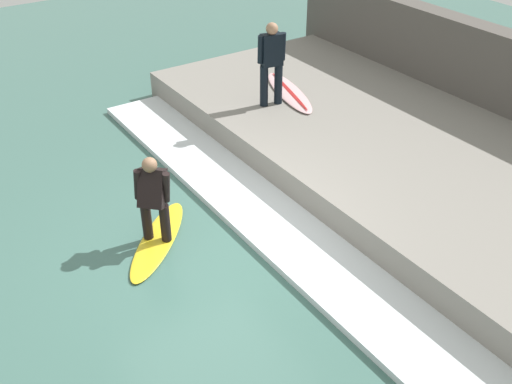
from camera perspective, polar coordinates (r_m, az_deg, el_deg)
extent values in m
plane|color=#426B60|center=(8.55, -4.62, -5.63)|extent=(28.00, 28.00, 0.00)
cube|color=gray|center=(10.49, 14.05, 3.15)|extent=(4.40, 10.62, 0.54)
cube|color=#544F49|center=(12.00, 22.71, 9.15)|extent=(0.50, 11.15, 1.93)
cube|color=silver|center=(9.00, 1.57, -2.88)|extent=(1.14, 10.09, 0.10)
ellipsoid|color=yellow|center=(8.79, -9.32, -4.53)|extent=(1.69, 1.70, 0.06)
cylinder|color=black|center=(8.56, -8.65, -2.91)|extent=(0.14, 0.14, 0.59)
cylinder|color=black|center=(8.64, -10.37, -2.70)|extent=(0.14, 0.14, 0.59)
cube|color=black|center=(8.28, -9.87, 0.38)|extent=(0.52, 0.53, 0.58)
sphere|color=#846047|center=(8.09, -10.11, 2.57)|extent=(0.21, 0.21, 0.21)
cylinder|color=black|center=(8.20, -8.55, 0.43)|extent=(0.10, 0.18, 0.49)
cylinder|color=black|center=(8.33, -11.20, 0.71)|extent=(0.10, 0.18, 0.49)
cylinder|color=black|center=(11.36, 2.14, 10.26)|extent=(0.15, 0.15, 0.78)
cylinder|color=black|center=(11.26, 0.77, 10.06)|extent=(0.15, 0.15, 0.78)
cube|color=black|center=(11.06, 1.51, 13.38)|extent=(0.42, 0.33, 0.59)
sphere|color=#A87A5B|center=(10.94, 1.54, 15.29)|extent=(0.22, 0.22, 0.22)
cylinder|color=black|center=(11.13, 2.56, 13.67)|extent=(0.11, 0.12, 0.51)
cylinder|color=black|center=(10.98, 0.45, 13.42)|extent=(0.11, 0.12, 0.51)
ellipsoid|color=beige|center=(11.92, 3.17, 9.49)|extent=(1.03, 2.12, 0.06)
ellipsoid|color=#B21E1E|center=(11.91, 3.17, 9.63)|extent=(0.60, 1.85, 0.01)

